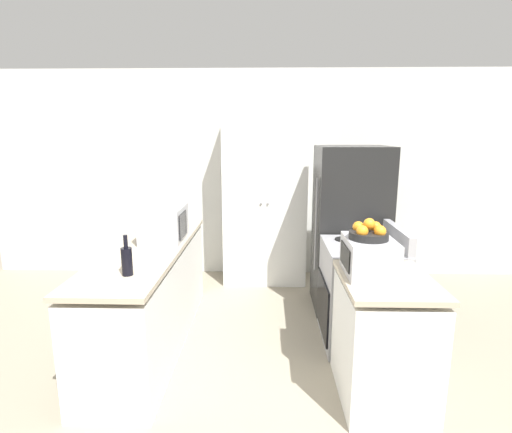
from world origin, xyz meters
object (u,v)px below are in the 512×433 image
(refrigerator, at_px, (350,229))
(wine_bottle, at_px, (127,260))
(toaster_oven, at_px, (369,256))
(stove, at_px, (361,293))
(fruit_bowl, at_px, (369,232))
(pantry_cabinet, at_px, (265,199))
(microwave, at_px, (164,224))

(refrigerator, height_order, wine_bottle, refrigerator)
(wine_bottle, relative_size, toaster_oven, 0.66)
(stove, relative_size, fruit_bowl, 3.99)
(wine_bottle, xyz_separation_m, toaster_oven, (1.64, 0.07, 0.02))
(refrigerator, bearing_deg, fruit_bowl, -97.09)
(pantry_cabinet, height_order, refrigerator, pantry_cabinet)
(wine_bottle, bearing_deg, toaster_oven, 2.31)
(microwave, bearing_deg, toaster_oven, -27.18)
(pantry_cabinet, relative_size, refrigerator, 1.21)
(refrigerator, height_order, fruit_bowl, refrigerator)
(microwave, distance_m, toaster_oven, 1.82)
(pantry_cabinet, xyz_separation_m, wine_bottle, (-0.92, -2.26, -0.04))
(microwave, xyz_separation_m, toaster_oven, (1.61, -0.83, -0.03))
(stove, xyz_separation_m, fruit_bowl, (-0.15, -0.71, 0.73))
(stove, bearing_deg, fruit_bowl, -101.65)
(microwave, height_order, fruit_bowl, fruit_bowl)
(wine_bottle, distance_m, toaster_oven, 1.64)
(stove, height_order, fruit_bowl, fruit_bowl)
(stove, bearing_deg, refrigerator, 87.31)
(wine_bottle, xyz_separation_m, fruit_bowl, (1.63, 0.06, 0.19))
(refrigerator, distance_m, wine_bottle, 2.37)
(stove, distance_m, wine_bottle, 2.01)
(wine_bottle, bearing_deg, refrigerator, 39.94)
(pantry_cabinet, distance_m, stove, 1.81)
(refrigerator, bearing_deg, wine_bottle, -140.06)
(stove, distance_m, refrigerator, 0.85)
(microwave, height_order, wine_bottle, microwave)
(microwave, xyz_separation_m, fruit_bowl, (1.60, -0.84, 0.14))
(wine_bottle, bearing_deg, pantry_cabinet, 67.82)
(toaster_oven, bearing_deg, stove, 79.24)
(pantry_cabinet, distance_m, refrigerator, 1.17)
(stove, relative_size, refrigerator, 0.61)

